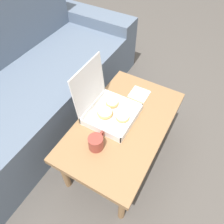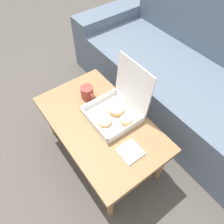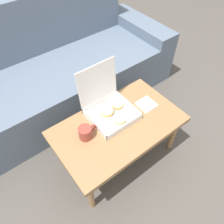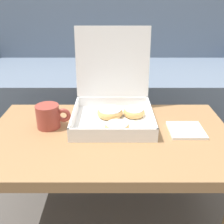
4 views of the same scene
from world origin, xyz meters
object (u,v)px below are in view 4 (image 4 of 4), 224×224
object	(u,v)px
coffee_mug	(48,116)
pastry_box	(114,104)
coffee_table	(109,144)
couch	(110,82)

from	to	relation	value
coffee_mug	pastry_box	bearing A→B (deg)	17.32
coffee_mug	coffee_table	bearing A→B (deg)	-13.30
coffee_table	pastry_box	distance (m)	0.18
pastry_box	coffee_mug	world-z (taller)	pastry_box
coffee_table	pastry_box	xyz separation A→B (m)	(0.02, 0.14, 0.11)
couch	coffee_table	bearing A→B (deg)	-90.00
coffee_table	pastry_box	world-z (taller)	pastry_box
coffee_mug	couch	bearing A→B (deg)	74.31
coffee_table	coffee_mug	size ratio (longest dim) A/B	6.91
couch	coffee_mug	bearing A→B (deg)	-105.69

